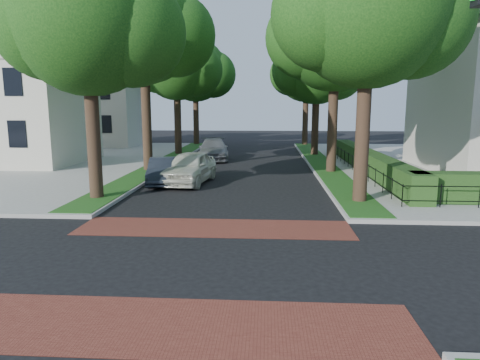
% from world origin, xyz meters
% --- Properties ---
extents(ground, '(120.00, 120.00, 0.00)m').
position_xyz_m(ground, '(0.00, 0.00, 0.00)').
color(ground, black).
rests_on(ground, ground).
extents(crosswalk_far, '(9.00, 2.20, 0.01)m').
position_xyz_m(crosswalk_far, '(0.00, 3.20, 0.01)').
color(crosswalk_far, maroon).
rests_on(crosswalk_far, ground).
extents(crosswalk_near, '(9.00, 2.20, 0.01)m').
position_xyz_m(crosswalk_near, '(0.00, -3.20, 0.01)').
color(crosswalk_near, maroon).
rests_on(crosswalk_near, ground).
extents(grass_strip_ne, '(1.60, 29.80, 0.02)m').
position_xyz_m(grass_strip_ne, '(5.40, 19.10, 0.16)').
color(grass_strip_ne, '#1A4A15').
rests_on(grass_strip_ne, sidewalk_ne).
extents(grass_strip_nw, '(1.60, 29.80, 0.02)m').
position_xyz_m(grass_strip_nw, '(-5.40, 19.10, 0.16)').
color(grass_strip_nw, '#1A4A15').
rests_on(grass_strip_nw, sidewalk_nw).
extents(tree_right_near, '(7.75, 6.67, 10.66)m').
position_xyz_m(tree_right_near, '(5.60, 7.24, 7.63)').
color(tree_right_near, black).
rests_on(tree_right_near, sidewalk_ne).
extents(tree_right_mid, '(8.25, 7.09, 11.22)m').
position_xyz_m(tree_right_mid, '(5.61, 15.25, 7.99)').
color(tree_right_mid, black).
rests_on(tree_right_mid, sidewalk_ne).
extents(tree_right_far, '(7.25, 6.23, 9.74)m').
position_xyz_m(tree_right_far, '(5.60, 24.22, 6.91)').
color(tree_right_far, black).
rests_on(tree_right_far, sidewalk_ne).
extents(tree_right_back, '(7.50, 6.45, 10.20)m').
position_xyz_m(tree_right_back, '(5.60, 33.23, 7.27)').
color(tree_right_back, black).
rests_on(tree_right_back, sidewalk_ne).
extents(tree_left_near, '(7.50, 6.45, 10.20)m').
position_xyz_m(tree_left_near, '(-5.40, 7.23, 7.27)').
color(tree_left_near, black).
rests_on(tree_left_near, sidewalk_nw).
extents(tree_left_mid, '(8.00, 6.88, 11.48)m').
position_xyz_m(tree_left_mid, '(-5.39, 15.24, 8.34)').
color(tree_left_mid, black).
rests_on(tree_left_mid, sidewalk_nw).
extents(tree_left_far, '(7.00, 6.02, 9.86)m').
position_xyz_m(tree_left_far, '(-5.40, 24.22, 7.12)').
color(tree_left_far, black).
rests_on(tree_left_far, sidewalk_nw).
extents(tree_left_back, '(7.75, 6.66, 10.44)m').
position_xyz_m(tree_left_back, '(-5.40, 33.24, 7.41)').
color(tree_left_back, black).
rests_on(tree_left_back, sidewalk_nw).
extents(hedge_main_road, '(1.00, 18.00, 1.20)m').
position_xyz_m(hedge_main_road, '(7.70, 15.00, 0.75)').
color(hedge_main_road, '#1D3C14').
rests_on(hedge_main_road, sidewalk_ne).
extents(fence_main_road, '(0.06, 18.00, 0.90)m').
position_xyz_m(fence_main_road, '(6.90, 15.00, 0.60)').
color(fence_main_road, black).
rests_on(fence_main_road, sidewalk_ne).
extents(house_left_near, '(10.00, 9.00, 10.14)m').
position_xyz_m(house_left_near, '(-15.49, 17.99, 5.04)').
color(house_left_near, beige).
rests_on(house_left_near, sidewalk_nw).
extents(house_left_far, '(10.00, 9.00, 10.14)m').
position_xyz_m(house_left_far, '(-15.49, 31.99, 5.04)').
color(house_left_far, beige).
rests_on(house_left_far, sidewalk_nw).
extents(parked_car_front, '(2.55, 5.10, 1.67)m').
position_xyz_m(parked_car_front, '(-2.30, 11.37, 0.83)').
color(parked_car_front, silver).
rests_on(parked_car_front, ground).
extents(parked_car_middle, '(2.04, 4.25, 1.34)m').
position_xyz_m(parked_car_middle, '(-3.60, 11.09, 0.67)').
color(parked_car_middle, '#1F262F').
rests_on(parked_car_middle, ground).
extents(parked_car_rear, '(2.76, 5.49, 1.53)m').
position_xyz_m(parked_car_rear, '(-2.30, 21.36, 0.77)').
color(parked_car_rear, slate).
rests_on(parked_car_rear, ground).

